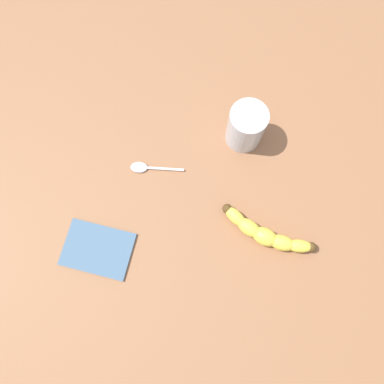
# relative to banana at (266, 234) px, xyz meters

# --- Properties ---
(wooden_tabletop) EXTENTS (1.20, 1.20, 0.03)m
(wooden_tabletop) POSITION_rel_banana_xyz_m (-0.17, 0.16, -0.03)
(wooden_tabletop) COLOR #956241
(wooden_tabletop) RESTS_ON ground
(banana) EXTENTS (0.18, 0.10, 0.04)m
(banana) POSITION_rel_banana_xyz_m (0.00, 0.00, 0.00)
(banana) COLOR #EDD849
(banana) RESTS_ON wooden_tabletop
(smoothie_glass) EXTENTS (0.08, 0.08, 0.10)m
(smoothie_glass) POSITION_rel_banana_xyz_m (-0.04, 0.21, 0.03)
(smoothie_glass) COLOR silver
(smoothie_glass) RESTS_ON wooden_tabletop
(teaspoon) EXTENTS (0.11, 0.03, 0.01)m
(teaspoon) POSITION_rel_banana_xyz_m (-0.25, 0.13, -0.01)
(teaspoon) COLOR silver
(teaspoon) RESTS_ON wooden_tabletop
(folded_napkin) EXTENTS (0.15, 0.12, 0.01)m
(folded_napkin) POSITION_rel_banana_xyz_m (-0.33, -0.04, -0.01)
(folded_napkin) COLOR slate
(folded_napkin) RESTS_ON wooden_tabletop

